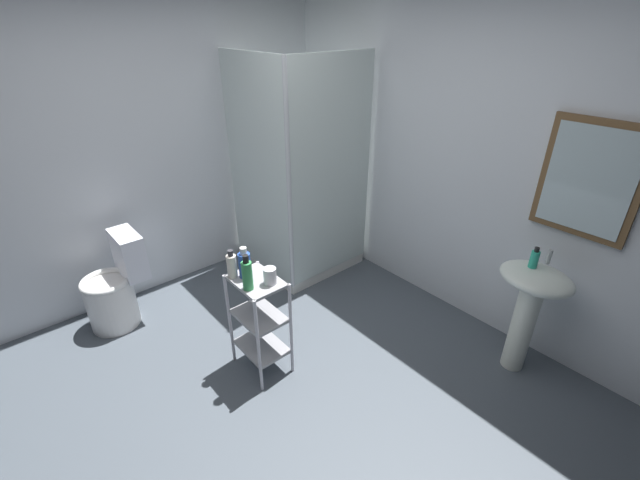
{
  "coord_description": "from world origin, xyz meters",
  "views": [
    {
      "loc": [
        1.65,
        -0.99,
        2.23
      ],
      "look_at": [
        -0.1,
        0.52,
        0.99
      ],
      "focal_mm": 23.42,
      "sensor_mm": 36.0,
      "label": 1
    }
  ],
  "objects_px": {
    "storage_cart": "(259,317)",
    "toilet": "(116,289)",
    "rinse_cup": "(270,276)",
    "shampoo_bottle_blue": "(245,264)",
    "hand_soap_bottle": "(534,259)",
    "lotion_bottle_white": "(232,265)",
    "pedestal_sink": "(530,299)",
    "body_wash_bottle_green": "(247,275)",
    "shower_stall": "(298,225)"
  },
  "relations": [
    {
      "from": "lotion_bottle_white",
      "to": "storage_cart",
      "type": "bearing_deg",
      "value": 33.93
    },
    {
      "from": "lotion_bottle_white",
      "to": "shampoo_bottle_blue",
      "type": "height_order",
      "value": "shampoo_bottle_blue"
    },
    {
      "from": "storage_cart",
      "to": "shampoo_bottle_blue",
      "type": "distance_m",
      "value": 0.4
    },
    {
      "from": "shower_stall",
      "to": "body_wash_bottle_green",
      "type": "bearing_deg",
      "value": -50.01
    },
    {
      "from": "lotion_bottle_white",
      "to": "body_wash_bottle_green",
      "type": "height_order",
      "value": "body_wash_bottle_green"
    },
    {
      "from": "storage_cart",
      "to": "shampoo_bottle_blue",
      "type": "bearing_deg",
      "value": -160.04
    },
    {
      "from": "lotion_bottle_white",
      "to": "hand_soap_bottle",
      "type": "bearing_deg",
      "value": 49.18
    },
    {
      "from": "lotion_bottle_white",
      "to": "rinse_cup",
      "type": "distance_m",
      "value": 0.27
    },
    {
      "from": "pedestal_sink",
      "to": "toilet",
      "type": "height_order",
      "value": "pedestal_sink"
    },
    {
      "from": "pedestal_sink",
      "to": "shampoo_bottle_blue",
      "type": "height_order",
      "value": "shampoo_bottle_blue"
    },
    {
      "from": "storage_cart",
      "to": "body_wash_bottle_green",
      "type": "xyz_separation_m",
      "value": [
        0.05,
        -0.09,
        0.41
      ]
    },
    {
      "from": "storage_cart",
      "to": "toilet",
      "type": "bearing_deg",
      "value": -153.26
    },
    {
      "from": "pedestal_sink",
      "to": "rinse_cup",
      "type": "xyz_separation_m",
      "value": [
        -1.08,
        -1.32,
        0.22
      ]
    },
    {
      "from": "storage_cart",
      "to": "shampoo_bottle_blue",
      "type": "height_order",
      "value": "shampoo_bottle_blue"
    },
    {
      "from": "shower_stall",
      "to": "pedestal_sink",
      "type": "relative_size",
      "value": 2.47
    },
    {
      "from": "pedestal_sink",
      "to": "body_wash_bottle_green",
      "type": "xyz_separation_m",
      "value": [
        -1.12,
        -1.46,
        0.26
      ]
    },
    {
      "from": "hand_soap_bottle",
      "to": "rinse_cup",
      "type": "xyz_separation_m",
      "value": [
        -1.04,
        -1.32,
        -0.08
      ]
    },
    {
      "from": "pedestal_sink",
      "to": "lotion_bottle_white",
      "type": "xyz_separation_m",
      "value": [
        -1.3,
        -1.46,
        0.24
      ]
    },
    {
      "from": "pedestal_sink",
      "to": "shampoo_bottle_blue",
      "type": "xyz_separation_m",
      "value": [
        -1.25,
        -1.4,
        0.25
      ]
    },
    {
      "from": "body_wash_bottle_green",
      "to": "storage_cart",
      "type": "bearing_deg",
      "value": 120.59
    },
    {
      "from": "hand_soap_bottle",
      "to": "shampoo_bottle_blue",
      "type": "xyz_separation_m",
      "value": [
        -1.2,
        -1.4,
        -0.04
      ]
    },
    {
      "from": "pedestal_sink",
      "to": "storage_cart",
      "type": "xyz_separation_m",
      "value": [
        -1.17,
        -1.37,
        -0.14
      ]
    },
    {
      "from": "pedestal_sink",
      "to": "toilet",
      "type": "relative_size",
      "value": 1.07
    },
    {
      "from": "body_wash_bottle_green",
      "to": "rinse_cup",
      "type": "relative_size",
      "value": 2.19
    },
    {
      "from": "pedestal_sink",
      "to": "hand_soap_bottle",
      "type": "bearing_deg",
      "value": 179.81
    },
    {
      "from": "shampoo_bottle_blue",
      "to": "rinse_cup",
      "type": "bearing_deg",
      "value": 24.58
    },
    {
      "from": "toilet",
      "to": "hand_soap_bottle",
      "type": "bearing_deg",
      "value": 40.43
    },
    {
      "from": "body_wash_bottle_green",
      "to": "shampoo_bottle_blue",
      "type": "relative_size",
      "value": 1.11
    },
    {
      "from": "lotion_bottle_white",
      "to": "body_wash_bottle_green",
      "type": "xyz_separation_m",
      "value": [
        0.19,
        0.0,
        0.02
      ]
    },
    {
      "from": "shower_stall",
      "to": "shampoo_bottle_blue",
      "type": "relative_size",
      "value": 9.34
    },
    {
      "from": "toilet",
      "to": "shampoo_bottle_blue",
      "type": "distance_m",
      "value": 1.34
    },
    {
      "from": "pedestal_sink",
      "to": "rinse_cup",
      "type": "bearing_deg",
      "value": -129.27
    },
    {
      "from": "lotion_bottle_white",
      "to": "toilet",
      "type": "bearing_deg",
      "value": -154.25
    },
    {
      "from": "hand_soap_bottle",
      "to": "lotion_bottle_white",
      "type": "bearing_deg",
      "value": -130.82
    },
    {
      "from": "hand_soap_bottle",
      "to": "shampoo_bottle_blue",
      "type": "relative_size",
      "value": 0.67
    },
    {
      "from": "shampoo_bottle_blue",
      "to": "rinse_cup",
      "type": "distance_m",
      "value": 0.19
    },
    {
      "from": "toilet",
      "to": "hand_soap_bottle",
      "type": "height_order",
      "value": "hand_soap_bottle"
    },
    {
      "from": "toilet",
      "to": "rinse_cup",
      "type": "bearing_deg",
      "value": 26.85
    },
    {
      "from": "pedestal_sink",
      "to": "toilet",
      "type": "distance_m",
      "value": 3.07
    },
    {
      "from": "toilet",
      "to": "storage_cart",
      "type": "distance_m",
      "value": 1.32
    },
    {
      "from": "hand_soap_bottle",
      "to": "toilet",
      "type": "bearing_deg",
      "value": -139.57
    },
    {
      "from": "rinse_cup",
      "to": "body_wash_bottle_green",
      "type": "bearing_deg",
      "value": -105.84
    },
    {
      "from": "toilet",
      "to": "body_wash_bottle_green",
      "type": "relative_size",
      "value": 3.19
    },
    {
      "from": "shower_stall",
      "to": "toilet",
      "type": "bearing_deg",
      "value": -99.63
    },
    {
      "from": "storage_cart",
      "to": "pedestal_sink",
      "type": "bearing_deg",
      "value": 49.47
    },
    {
      "from": "shower_stall",
      "to": "rinse_cup",
      "type": "distance_m",
      "value": 1.44
    },
    {
      "from": "hand_soap_bottle",
      "to": "rinse_cup",
      "type": "height_order",
      "value": "hand_soap_bottle"
    },
    {
      "from": "toilet",
      "to": "shampoo_bottle_blue",
      "type": "height_order",
      "value": "shampoo_bottle_blue"
    },
    {
      "from": "storage_cart",
      "to": "body_wash_bottle_green",
      "type": "relative_size",
      "value": 3.1
    },
    {
      "from": "storage_cart",
      "to": "rinse_cup",
      "type": "bearing_deg",
      "value": 28.18
    }
  ]
}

